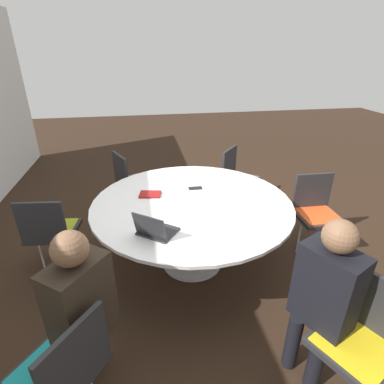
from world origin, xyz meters
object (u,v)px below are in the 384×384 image
Objects in this scene: chair_2 at (316,208)px; laptop at (155,229)px; chair_1 at (363,334)px; person_0 at (80,304)px; chair_4 at (131,178)px; chair_0 at (64,367)px; cell_phone at (195,188)px; chair_3 at (237,174)px; chair_5 at (50,228)px; spiral_notebook at (150,194)px; person_1 at (325,292)px.

laptop is at bearing 18.91° from chair_2.
person_0 is (0.34, 1.65, 0.19)m from chair_1.
chair_0 is at bearing -31.16° from chair_4.
chair_1 is (-0.10, -1.73, 0.00)m from chair_0.
cell_phone is at bearing 5.01° from chair_0.
chair_0 is at bearing 4.16° from chair_3.
chair_3 is 2.39m from chair_5.
laptop is (-0.61, -0.97, 0.27)m from chair_5.
chair_1 is at bearing 3.61° from chair_4.
spiral_notebook is at bearing -4.11° from chair_2.
cell_phone is at bearing -7.46° from person_1.
person_0 is at bearing 29.03° from chair_2.
laptop reaches higher than spiral_notebook.
chair_5 is at bearing -25.76° from chair_3.
person_1 is (-0.16, -1.47, 0.00)m from person_0.
spiral_notebook is (0.17, 1.75, 0.23)m from chair_2.
laptop is (0.95, 1.17, 0.27)m from chair_1.
chair_3 is 1.11m from cell_phone.
chair_2 is at bearing -125.77° from laptop.
laptop is at bearing 25.15° from chair_1.
laptop reaches higher than chair_2.
chair_2 is at bearing -21.85° from chair_0.
person_0 is (0.24, -0.08, 0.19)m from chair_0.
chair_5 is 1.18m from laptop.
person_1 is 1.26m from laptop.
person_0 reaches higher than chair_0.
person_0 is at bearing 146.08° from cell_phone.
chair_3 is 0.71× the size of person_0.
person_0 reaches higher than chair_5.
chair_0 is 1.00× the size of chair_3.
chair_0 is 3.68× the size of spiral_notebook.
chair_1 is at bearing -158.19° from cell_phone.
chair_4 is at bearing -55.32° from chair_3.
person_0 reaches higher than chair_3.
person_0 is at bearing 58.05° from person_1.
chair_0 is 1.53m from chair_5.
person_0 reaches higher than spiral_notebook.
chair_5 is 6.12× the size of cell_phone.
chair_4 and chair_5 have the same top height.
chair_2 is 1.19m from chair_3.
laptop reaches higher than chair_5.
chair_2 is 1.00× the size of chair_5.
chair_5 is 0.71× the size of person_1.
chair_2 is 1.00× the size of chair_4.
person_1 is at bearing -50.04° from chair_0.
cell_phone is (1.75, 0.70, 0.22)m from chair_1.
chair_1 is 2.56m from chair_3.
spiral_notebook is at bearing -52.89° from laptop.
chair_4 is at bearing -29.43° from chair_2.
cell_phone is at bearing -4.02° from chair_1.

